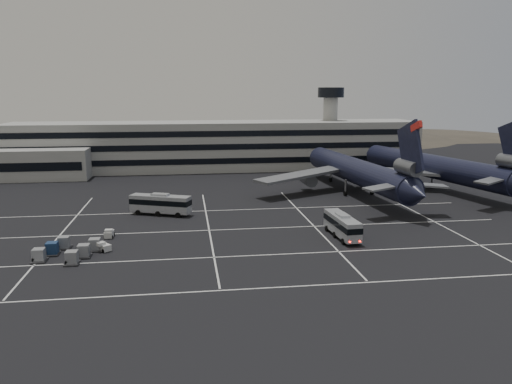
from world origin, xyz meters
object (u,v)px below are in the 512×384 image
trijet_main (357,171)px  tug_a (109,234)px  bus_far (160,203)px  uld_cluster (68,250)px  bus_near (342,224)px

trijet_main → tug_a: 57.57m
trijet_main → bus_far: size_ratio=4.93×
bus_far → tug_a: bus_far is taller
trijet_main → uld_cluster: (-54.71, -36.13, -4.36)m
bus_far → uld_cluster: size_ratio=1.17×
bus_far → uld_cluster: bus_far is taller
tug_a → uld_cluster: uld_cluster is taller
bus_near → bus_far: size_ratio=0.94×
bus_near → uld_cluster: bearing=-178.1°
tug_a → uld_cluster: bearing=-114.6°
uld_cluster → bus_far: bearing=62.2°
bus_near → trijet_main: bearing=64.2°
tug_a → uld_cluster: 9.61m
bus_near → bus_far: bus_far is taller
bus_near → bus_far: (-29.16, 18.97, 0.14)m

